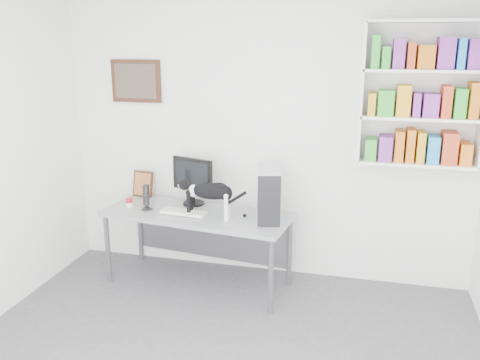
# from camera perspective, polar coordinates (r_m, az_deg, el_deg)

# --- Properties ---
(room) EXTENTS (4.01, 4.01, 2.70)m
(room) POSITION_cam_1_polar(r_m,az_deg,el_deg) (3.07, -4.79, -2.61)
(room) COLOR #58585D
(room) RESTS_ON ground
(bookshelf) EXTENTS (1.03, 0.28, 1.24)m
(bookshelf) POSITION_cam_1_polar(r_m,az_deg,el_deg) (4.65, 19.74, 9.04)
(bookshelf) COLOR silver
(bookshelf) RESTS_ON room
(wall_art) EXTENTS (0.52, 0.04, 0.42)m
(wall_art) POSITION_cam_1_polar(r_m,az_deg,el_deg) (5.26, -11.59, 10.82)
(wall_art) COLOR #402214
(wall_art) RESTS_ON room
(desk) EXTENTS (1.82, 0.89, 0.73)m
(desk) POSITION_cam_1_polar(r_m,az_deg,el_deg) (4.93, -4.73, -7.66)
(desk) COLOR gray
(desk) RESTS_ON room
(monitor) EXTENTS (0.49, 0.33, 0.48)m
(monitor) POSITION_cam_1_polar(r_m,az_deg,el_deg) (4.97, -5.29, -0.10)
(monitor) COLOR black
(monitor) RESTS_ON desk
(keyboard) EXTENTS (0.44, 0.20, 0.03)m
(keyboard) POSITION_cam_1_polar(r_m,az_deg,el_deg) (4.77, -6.31, -3.62)
(keyboard) COLOR white
(keyboard) RESTS_ON desk
(pc_tower) EXTENTS (0.30, 0.50, 0.47)m
(pc_tower) POSITION_cam_1_polar(r_m,az_deg,el_deg) (4.56, 3.24, -1.55)
(pc_tower) COLOR silver
(pc_tower) RESTS_ON desk
(speaker) EXTENTS (0.14, 0.14, 0.26)m
(speaker) POSITION_cam_1_polar(r_m,az_deg,el_deg) (4.91, -10.49, -1.84)
(speaker) COLOR black
(speaker) RESTS_ON desk
(leaning_print) EXTENTS (0.23, 0.12, 0.27)m
(leaning_print) POSITION_cam_1_polar(r_m,az_deg,el_deg) (5.33, -10.84, -0.38)
(leaning_print) COLOR #402214
(leaning_print) RESTS_ON desk
(soup_can) EXTENTS (0.07, 0.07, 0.09)m
(soup_can) POSITION_cam_1_polar(r_m,az_deg,el_deg) (5.04, -12.33, -2.49)
(soup_can) COLOR red
(soup_can) RESTS_ON desk
(cat) EXTENTS (0.57, 0.16, 0.35)m
(cat) POSITION_cam_1_polar(r_m,az_deg,el_deg) (4.58, -3.42, -2.28)
(cat) COLOR black
(cat) RESTS_ON desk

